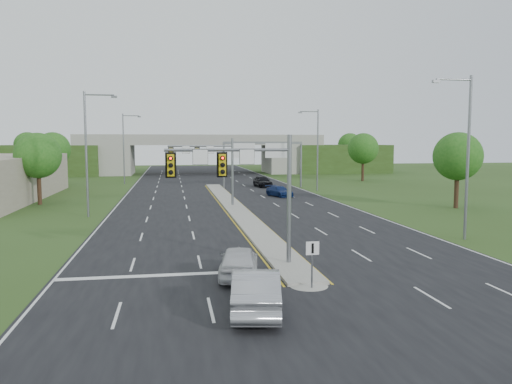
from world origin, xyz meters
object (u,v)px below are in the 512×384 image
object	(u,v)px
keep_right_sign	(312,257)
car_far_b	(280,191)
car_far_c	(263,181)
signal_mast_far	(210,161)
car_white	(239,261)
sign_gantry	(262,152)
car_silver	(256,290)
signal_mast_near	(247,178)
overpass	(201,157)

from	to	relation	value
keep_right_sign	car_far_b	size ratio (longest dim) A/B	0.50
car_far_b	car_far_c	size ratio (longest dim) A/B	0.91
signal_mast_far	keep_right_sign	distance (m)	29.71
car_white	sign_gantry	bearing A→B (deg)	-92.05
signal_mast_far	sign_gantry	xyz separation A→B (m)	(8.95, 19.99, 0.51)
car_white	car_silver	bearing A→B (deg)	99.70
signal_mast_near	sign_gantry	bearing A→B (deg)	78.75
sign_gantry	overpass	bearing A→B (deg)	100.79
car_white	overpass	bearing A→B (deg)	-82.49
overpass	car_white	distance (m)	82.07
sign_gantry	overpass	xyz separation A→B (m)	(-6.68, 35.08, -1.69)
car_silver	car_far_b	xyz separation A→B (m)	(9.71, 40.22, -0.21)
car_silver	car_far_b	distance (m)	41.37
signal_mast_near	car_silver	xyz separation A→B (m)	(-0.70, -6.89, -3.86)
signal_mast_near	overpass	size ratio (longest dim) A/B	0.09
keep_right_sign	car_far_c	bearing A→B (deg)	82.10
sign_gantry	car_far_b	size ratio (longest dim) A/B	2.64
signal_mast_near	car_white	bearing A→B (deg)	-110.49
car_silver	car_far_c	bearing A→B (deg)	-91.21
car_white	car_silver	distance (m)	5.00
car_white	keep_right_sign	bearing A→B (deg)	148.82
keep_right_sign	car_silver	world-z (taller)	keep_right_sign
signal_mast_far	car_far_c	distance (m)	23.76
signal_mast_far	car_far_b	xyz separation A→B (m)	(9.01, 8.33, -4.07)
keep_right_sign	car_silver	xyz separation A→B (m)	(-2.96, -2.44, -0.65)
keep_right_sign	car_far_b	distance (m)	38.39
overpass	car_silver	distance (m)	87.06
sign_gantry	car_far_c	world-z (taller)	sign_gantry
sign_gantry	car_silver	xyz separation A→B (m)	(-9.64, -51.89, -4.37)
sign_gantry	car_far_c	bearing A→B (deg)	75.48
sign_gantry	car_far_b	distance (m)	12.54
overpass	car_far_c	xyz separation A→B (m)	(7.07, -33.57, -2.71)
overpass	car_far_c	size ratio (longest dim) A/B	16.51
signal_mast_near	sign_gantry	xyz separation A→B (m)	(8.95, 44.99, 0.51)
signal_mast_far	car_silver	bearing A→B (deg)	-91.25
signal_mast_far	sign_gantry	distance (m)	21.91
sign_gantry	overpass	size ratio (longest dim) A/B	0.14
signal_mast_near	signal_mast_far	size ratio (longest dim) A/B	1.00
signal_mast_far	car_far_c	size ratio (longest dim) A/B	1.44
car_silver	car_far_b	bearing A→B (deg)	-94.14
car_white	car_silver	world-z (taller)	car_silver
signal_mast_near	car_far_c	xyz separation A→B (m)	(9.34, 46.50, -3.88)
car_far_b	overpass	bearing A→B (deg)	78.32
signal_mast_far	car_far_b	world-z (taller)	signal_mast_far
car_far_c	car_far_b	bearing A→B (deg)	-97.82
signal_mast_far	overpass	distance (m)	55.13
overpass	car_far_b	xyz separation A→B (m)	(6.75, -46.75, -2.90)
signal_mast_near	car_far_b	distance (m)	34.76
signal_mast_far	overpass	size ratio (longest dim) A/B	0.09
sign_gantry	car_far_c	distance (m)	4.66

